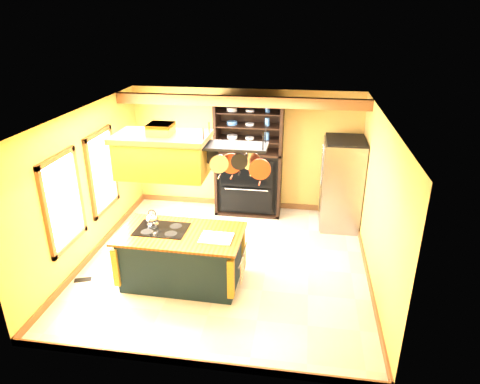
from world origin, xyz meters
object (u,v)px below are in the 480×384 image
(pot_rack, at_px, (236,154))
(range_hood, at_px, (163,154))
(kitchen_island, at_px, (182,257))
(hutch, at_px, (249,171))
(refrigerator, at_px, (341,186))

(pot_rack, bearing_deg, range_hood, 180.00)
(range_hood, height_order, pot_rack, same)
(kitchen_island, relative_size, hutch, 0.80)
(hutch, bearing_deg, refrigerator, -11.23)
(kitchen_island, xyz_separation_m, pot_rack, (0.91, -0.00, 1.81))
(range_hood, relative_size, refrigerator, 0.76)
(kitchen_island, height_order, pot_rack, pot_rack)
(pot_rack, xyz_separation_m, refrigerator, (1.78, 2.50, -1.39))
(refrigerator, bearing_deg, range_hood, -139.15)
(kitchen_island, height_order, hutch, hutch)
(kitchen_island, relative_size, pot_rack, 1.97)
(pot_rack, xyz_separation_m, hutch, (-0.19, 2.89, -1.33))
(kitchen_island, height_order, range_hood, range_hood)
(range_hood, relative_size, pot_rack, 1.36)
(kitchen_island, distance_m, range_hood, 1.78)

